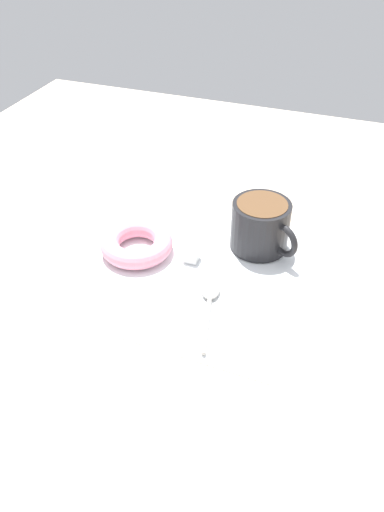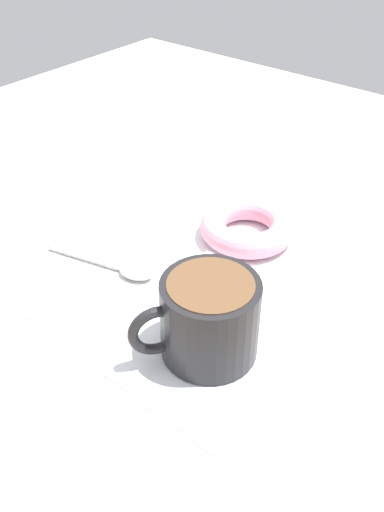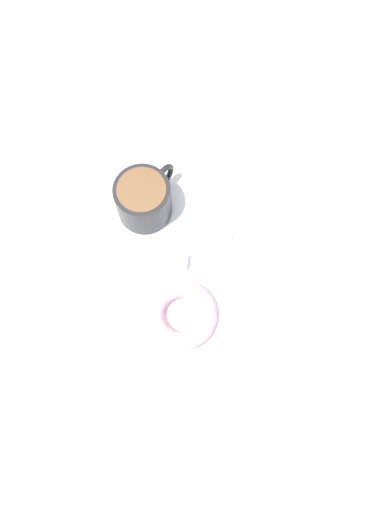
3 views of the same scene
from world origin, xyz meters
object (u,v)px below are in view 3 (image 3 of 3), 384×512
Objects in this scene: sugar_cube at (181,262)px; coffee_cup at (144,199)px; spoon at (232,235)px; donut at (181,315)px.

coffee_cup is at bearing -52.85° from sugar_cube.
spoon is 8.83cm from sugar_cube.
donut is 8.05cm from sugar_cube.
coffee_cup reaches higher than sugar_cube.
donut reaches higher than spoon.
donut is at bearing 64.28° from spoon.
sugar_cube is (7.18, 5.11, 0.60)cm from spoon.
donut is (-7.14, 16.28, -2.40)cm from coffee_cup.
spoon is 6.26× the size of sugar_cube.
spoon is (-6.31, -13.11, -0.98)cm from donut.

